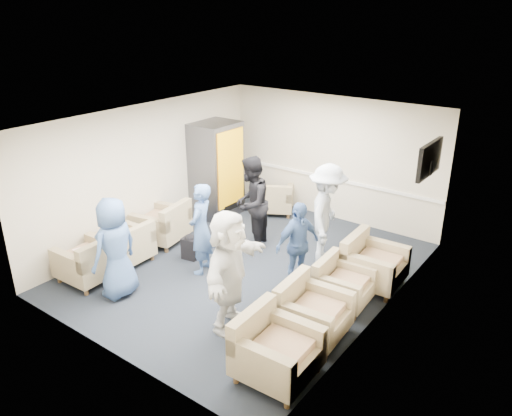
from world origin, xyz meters
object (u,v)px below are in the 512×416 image
Objects in this scene: armchair_left_mid at (126,246)px; armchair_right_near at (273,351)px; person_mid_left at (201,229)px; person_mid_right at (298,245)px; armchair_right_far at (371,265)px; person_front_left at (115,248)px; armchair_left_near at (90,262)px; vending_machine at (216,170)px; person_front_right at (229,271)px; person_back_right at (327,214)px; armchair_right_midnear at (310,313)px; armchair_right_midfar at (341,285)px; person_back_left at (251,203)px; armchair_corner at (275,200)px; armchair_left_far at (164,225)px.

armchair_left_mid is 3.97m from armchair_right_near.
person_mid_left reaches higher than person_mid_right.
armchair_right_far is 0.57× the size of person_front_left.
person_mid_right is at bearing 123.63° from armchair_right_far.
vending_machine is at bearing -178.57° from armchair_left_near.
person_front_right reaches higher than person_mid_left.
armchair_right_near reaches higher than armchair_right_far.
person_back_right is at bearing 117.01° from person_mid_left.
person_front_right is at bearing 112.34° from armchair_right_midnear.
armchair_left_near is at bearing -0.69° from armchair_left_mid.
armchair_right_midfar is 0.46× the size of person_front_right.
armchair_right_midnear is 0.51× the size of person_back_left.
armchair_left_far is at bearing 40.06° from armchair_corner.
armchair_right_midfar is 0.46× the size of person_back_left.
armchair_corner is (-2.94, 2.44, 0.00)m from armchair_right_midfar.
person_back_left is at bearing 14.83° from person_front_right.
armchair_left_near is 4.77m from armchair_right_far.
armchair_right_far is 4.24m from vending_machine.
vending_machine is at bearing -164.99° from person_mid_left.
armchair_left_mid is 0.89× the size of armchair_right_near.
armchair_left_mid is 1.02× the size of armchair_right_midfar.
armchair_right_near is 5.51m from vending_machine.
armchair_right_midfar is 1.93m from person_front_right.
person_back_right reaches higher than armchair_right_midfar.
armchair_right_far is 0.58× the size of person_mid_left.
vending_machine is (-0.20, 3.56, 0.70)m from armchair_left_near.
person_back_left is at bearing -28.46° from vending_machine.
armchair_corner is at bearing 37.10° from armchair_right_midnear.
armchair_right_far is 2.55m from person_back_left.
person_back_left is at bearing 39.25° from armchair_right_near.
armchair_right_midnear is (3.91, -0.91, -0.01)m from armchair_left_far.
armchair_corner is at bearing 149.92° from armchair_left_far.
vending_machine reaches higher than armchair_corner.
person_mid_left reaches higher than armchair_right_far.
person_mid_right is at bearing 91.37° from person_mid_left.
armchair_left_mid is 0.82× the size of armchair_left_far.
armchair_right_far reaches higher than armchair_left_mid.
person_back_right is 1.05m from person_mid_right.
person_mid_left reaches higher than armchair_right_midfar.
armchair_left_mid is 0.46× the size of person_back_right.
armchair_corner is at bearing 165.68° from armchair_left_mid.
armchair_right_far is 2.66m from person_front_right.
vending_machine is (-1.02, -0.81, 0.73)m from armchair_corner.
person_mid_left is (0.48, -2.98, 0.50)m from armchair_corner.
person_back_left reaches higher than armchair_left_near.
armchair_left_far is at bearing -175.59° from armchair_left_mid.
person_back_right is (2.03, -1.33, 0.61)m from armchair_corner.
person_back_right is at bearing 71.42° from armchair_right_far.
armchair_right_midnear reaches higher than armchair_right_midfar.
armchair_right_far is (0.14, 0.81, 0.05)m from armchair_right_midfar.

